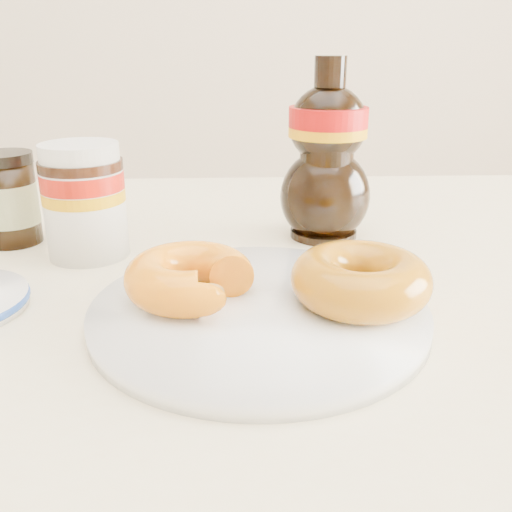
{
  "coord_description": "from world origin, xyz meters",
  "views": [
    {
      "loc": [
        0.02,
        -0.36,
        0.96
      ],
      "look_at": [
        0.04,
        0.1,
        0.79
      ],
      "focal_mm": 40.0,
      "sensor_mm": 36.0,
      "label": 1
    }
  ],
  "objects_px": {
    "dining_table": "(209,376)",
    "donut_whole": "(361,279)",
    "nutella_jar": "(84,196)",
    "plate": "(259,311)",
    "syrup_bottle": "(327,151)",
    "dark_jar": "(9,200)",
    "donut_bitten": "(190,277)"
  },
  "relations": [
    {
      "from": "donut_whole",
      "to": "nutella_jar",
      "type": "distance_m",
      "value": 0.29
    },
    {
      "from": "dining_table",
      "to": "syrup_bottle",
      "type": "relative_size",
      "value": 7.22
    },
    {
      "from": "plate",
      "to": "donut_bitten",
      "type": "relative_size",
      "value": 2.56
    },
    {
      "from": "donut_bitten",
      "to": "dark_jar",
      "type": "bearing_deg",
      "value": 134.92
    },
    {
      "from": "plate",
      "to": "donut_whole",
      "type": "height_order",
      "value": "donut_whole"
    },
    {
      "from": "plate",
      "to": "donut_whole",
      "type": "xyz_separation_m",
      "value": [
        0.08,
        0.0,
        0.03
      ]
    },
    {
      "from": "donut_bitten",
      "to": "nutella_jar",
      "type": "height_order",
      "value": "nutella_jar"
    },
    {
      "from": "nutella_jar",
      "to": "syrup_bottle",
      "type": "xyz_separation_m",
      "value": [
        0.25,
        0.05,
        0.03
      ]
    },
    {
      "from": "dining_table",
      "to": "dark_jar",
      "type": "distance_m",
      "value": 0.29
    },
    {
      "from": "plate",
      "to": "syrup_bottle",
      "type": "distance_m",
      "value": 0.24
    },
    {
      "from": "dining_table",
      "to": "donut_whole",
      "type": "distance_m",
      "value": 0.18
    },
    {
      "from": "syrup_bottle",
      "to": "plate",
      "type": "bearing_deg",
      "value": -112.25
    },
    {
      "from": "donut_whole",
      "to": "dark_jar",
      "type": "distance_m",
      "value": 0.39
    },
    {
      "from": "donut_bitten",
      "to": "syrup_bottle",
      "type": "bearing_deg",
      "value": 50.27
    },
    {
      "from": "donut_whole",
      "to": "syrup_bottle",
      "type": "height_order",
      "value": "syrup_bottle"
    },
    {
      "from": "dark_jar",
      "to": "dining_table",
      "type": "bearing_deg",
      "value": -34.33
    },
    {
      "from": "dining_table",
      "to": "dark_jar",
      "type": "relative_size",
      "value": 14.19
    },
    {
      "from": "dining_table",
      "to": "nutella_jar",
      "type": "distance_m",
      "value": 0.22
    },
    {
      "from": "donut_whole",
      "to": "dark_jar",
      "type": "bearing_deg",
      "value": 150.08
    },
    {
      "from": "dining_table",
      "to": "syrup_bottle",
      "type": "distance_m",
      "value": 0.27
    },
    {
      "from": "nutella_jar",
      "to": "dark_jar",
      "type": "distance_m",
      "value": 0.1
    },
    {
      "from": "syrup_bottle",
      "to": "dining_table",
      "type": "bearing_deg",
      "value": -129.63
    },
    {
      "from": "dining_table",
      "to": "syrup_bottle",
      "type": "height_order",
      "value": "syrup_bottle"
    },
    {
      "from": "nutella_jar",
      "to": "plate",
      "type": "bearing_deg",
      "value": -42.28
    },
    {
      "from": "dining_table",
      "to": "donut_bitten",
      "type": "height_order",
      "value": "donut_bitten"
    },
    {
      "from": "donut_whole",
      "to": "dining_table",
      "type": "bearing_deg",
      "value": 158.74
    },
    {
      "from": "dining_table",
      "to": "donut_whole",
      "type": "height_order",
      "value": "donut_whole"
    },
    {
      "from": "nutella_jar",
      "to": "donut_bitten",
      "type": "bearing_deg",
      "value": -50.67
    },
    {
      "from": "nutella_jar",
      "to": "donut_whole",
      "type": "bearing_deg",
      "value": -31.47
    },
    {
      "from": "plate",
      "to": "donut_bitten",
      "type": "height_order",
      "value": "donut_bitten"
    },
    {
      "from": "dining_table",
      "to": "donut_whole",
      "type": "relative_size",
      "value": 12.66
    },
    {
      "from": "nutella_jar",
      "to": "syrup_bottle",
      "type": "height_order",
      "value": "syrup_bottle"
    }
  ]
}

